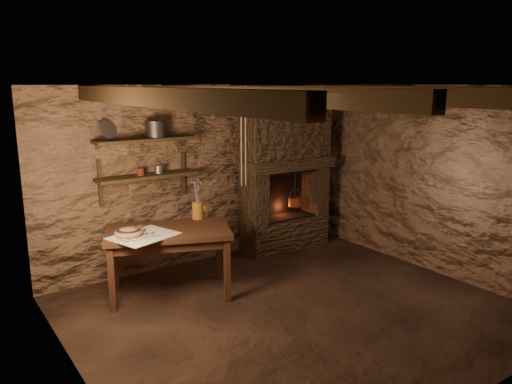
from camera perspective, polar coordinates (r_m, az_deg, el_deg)
floor at (r=5.58m, az=4.32°, el=-13.41°), size 4.50×4.50×0.00m
back_wall at (r=6.80m, az=-6.17°, el=1.95°), size 4.50×0.04×2.40m
front_wall at (r=3.90m, az=23.57°, el=-7.02°), size 4.50×0.04×2.40m
left_wall at (r=4.18m, az=-20.26°, el=-5.49°), size 0.04×4.00×2.40m
right_wall at (r=6.79m, az=19.41°, el=1.30°), size 0.04×4.00×2.40m
ceiling at (r=5.02m, az=4.77°, el=12.05°), size 4.50×4.00×0.04m
beam_far_left at (r=4.23m, az=-11.41°, el=10.57°), size 0.14×3.95×0.16m
beam_mid_left at (r=4.72m, az=-0.03°, el=10.98°), size 0.14×3.95×0.16m
beam_mid_right at (r=5.36m, az=8.97°, el=11.01°), size 0.14×3.95×0.16m
beam_far_right at (r=6.09m, az=15.93°, el=10.85°), size 0.14×3.95×0.16m
shelf_lower at (r=6.28m, az=-12.31°, el=1.79°), size 1.25×0.30×0.04m
shelf_upper at (r=6.22m, az=-12.50°, el=5.87°), size 1.25×0.30×0.04m
hearth at (r=7.29m, az=3.37°, el=2.91°), size 1.43×0.51×2.30m
work_table at (r=5.90m, az=-9.88°, el=-7.61°), size 1.59×1.27×0.79m
linen_cloth at (r=5.57m, az=-12.70°, el=-4.92°), size 0.79×0.71×0.01m
pewter_cutlery_row at (r=5.55m, az=-12.62°, el=-4.88°), size 0.59×0.37×0.01m
drinking_glasses at (r=5.68m, az=-13.01°, el=-4.11°), size 0.21×0.06×0.08m
stoneware_jug at (r=6.11m, az=-6.68°, el=-1.16°), size 0.17×0.17×0.48m
wooden_bowl at (r=5.61m, az=-14.35°, el=-4.53°), size 0.34×0.34×0.11m
iron_stockpot at (r=6.26m, az=-11.40°, el=6.99°), size 0.32×0.32×0.18m
tin_pan at (r=6.15m, az=-16.63°, el=6.87°), size 0.26×0.19×0.23m
small_kettle at (r=6.33m, az=-11.07°, el=2.55°), size 0.15×0.12×0.15m
rusty_tin at (r=6.24m, az=-13.06°, el=2.28°), size 0.10×0.10×0.09m
red_pot at (r=7.45m, az=4.47°, el=-1.03°), size 0.22×0.21×0.54m
hanging_ropes at (r=5.93m, az=-1.44°, el=6.34°), size 0.08×0.08×1.20m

